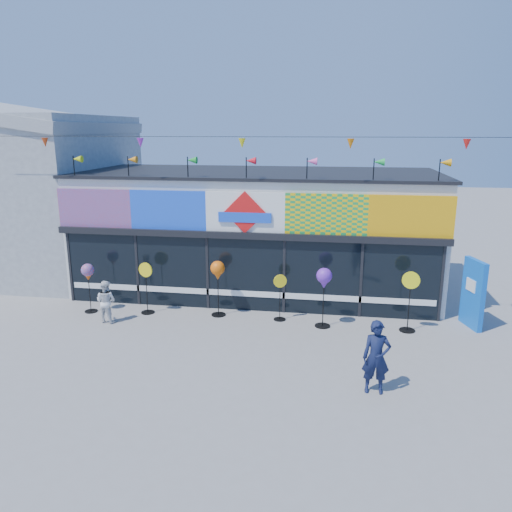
% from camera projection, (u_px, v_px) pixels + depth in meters
% --- Properties ---
extents(ground, '(80.00, 80.00, 0.00)m').
position_uv_depth(ground, '(221.00, 357.00, 12.39)').
color(ground, gray).
rests_on(ground, ground).
extents(kite_shop, '(16.00, 5.70, 5.31)m').
position_uv_depth(kite_shop, '(258.00, 230.00, 17.57)').
color(kite_shop, white).
rests_on(kite_shop, ground).
extents(neighbour_building, '(8.18, 7.20, 6.87)m').
position_uv_depth(neighbour_building, '(14.00, 189.00, 19.82)').
color(neighbour_building, '#ABAEB0').
rests_on(neighbour_building, ground).
extents(blue_sign, '(0.43, 0.99, 1.98)m').
position_uv_depth(blue_sign, '(473.00, 294.00, 14.10)').
color(blue_sign, blue).
rests_on(blue_sign, ground).
extents(spinner_0, '(0.39, 0.39, 1.54)m').
position_uv_depth(spinner_0, '(88.00, 274.00, 15.20)').
color(spinner_0, black).
rests_on(spinner_0, ground).
extents(spinner_1, '(0.45, 0.41, 1.60)m').
position_uv_depth(spinner_1, '(146.00, 287.00, 15.19)').
color(spinner_1, black).
rests_on(spinner_1, ground).
extents(spinner_2, '(0.43, 0.43, 1.71)m').
position_uv_depth(spinner_2, '(218.00, 272.00, 14.87)').
color(spinner_2, black).
rests_on(spinner_2, ground).
extents(spinner_3, '(0.38, 0.36, 1.40)m').
position_uv_depth(spinner_3, '(280.00, 296.00, 14.66)').
color(spinner_3, black).
rests_on(spinner_3, ground).
extents(spinner_4, '(0.44, 0.44, 1.74)m').
position_uv_depth(spinner_4, '(324.00, 280.00, 14.00)').
color(spinner_4, black).
rests_on(spinner_4, ground).
extents(spinner_5, '(0.48, 0.44, 1.73)m').
position_uv_depth(spinner_5, '(409.00, 300.00, 13.81)').
color(spinner_5, black).
rests_on(spinner_5, ground).
extents(adult_man, '(0.60, 0.40, 1.62)m').
position_uv_depth(adult_man, '(376.00, 357.00, 10.58)').
color(adult_man, '#12193A').
rests_on(adult_man, ground).
extents(child, '(0.66, 0.46, 1.26)m').
position_uv_depth(child, '(106.00, 301.00, 14.55)').
color(child, silver).
rests_on(child, ground).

